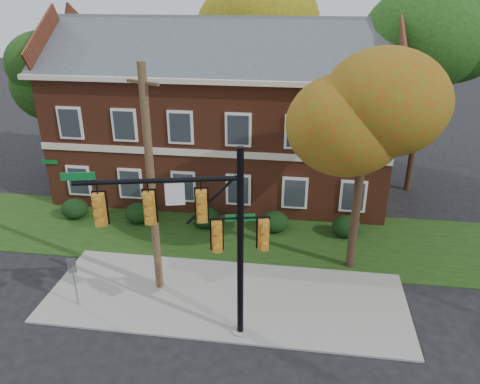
# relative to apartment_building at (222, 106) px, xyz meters

# --- Properties ---
(ground) EXTENTS (120.00, 120.00, 0.00)m
(ground) POSITION_rel_apartment_building_xyz_m (2.00, -11.95, -4.99)
(ground) COLOR black
(ground) RESTS_ON ground
(sidewalk) EXTENTS (14.00, 5.00, 0.08)m
(sidewalk) POSITION_rel_apartment_building_xyz_m (2.00, -10.95, -4.95)
(sidewalk) COLOR gray
(sidewalk) RESTS_ON ground
(grass_strip) EXTENTS (30.00, 6.00, 0.04)m
(grass_strip) POSITION_rel_apartment_building_xyz_m (2.00, -5.95, -4.97)
(grass_strip) COLOR #193811
(grass_strip) RESTS_ON ground
(apartment_building) EXTENTS (18.80, 8.80, 9.74)m
(apartment_building) POSITION_rel_apartment_building_xyz_m (0.00, 0.00, 0.00)
(apartment_building) COLOR brown
(apartment_building) RESTS_ON ground
(hedge_far_left) EXTENTS (1.40, 1.26, 1.05)m
(hedge_far_left) POSITION_rel_apartment_building_xyz_m (-7.00, -5.25, -4.46)
(hedge_far_left) COLOR black
(hedge_far_left) RESTS_ON ground
(hedge_left) EXTENTS (1.40, 1.26, 1.05)m
(hedge_left) POSITION_rel_apartment_building_xyz_m (-3.50, -5.25, -4.46)
(hedge_left) COLOR black
(hedge_left) RESTS_ON ground
(hedge_center) EXTENTS (1.40, 1.26, 1.05)m
(hedge_center) POSITION_rel_apartment_building_xyz_m (0.00, -5.25, -4.46)
(hedge_center) COLOR black
(hedge_center) RESTS_ON ground
(hedge_right) EXTENTS (1.40, 1.26, 1.05)m
(hedge_right) POSITION_rel_apartment_building_xyz_m (3.50, -5.25, -4.46)
(hedge_right) COLOR black
(hedge_right) RESTS_ON ground
(hedge_far_right) EXTENTS (1.40, 1.26, 1.05)m
(hedge_far_right) POSITION_rel_apartment_building_xyz_m (7.00, -5.25, -4.46)
(hedge_far_right) COLOR black
(hedge_far_right) RESTS_ON ground
(tree_near_right) EXTENTS (4.50, 4.25, 8.58)m
(tree_near_right) POSITION_rel_apartment_building_xyz_m (7.22, -8.09, 1.68)
(tree_near_right) COLOR black
(tree_near_right) RESTS_ON ground
(tree_left_rear) EXTENTS (5.40, 5.10, 8.88)m
(tree_left_rear) POSITION_rel_apartment_building_xyz_m (-9.73, -1.12, 1.69)
(tree_left_rear) COLOR black
(tree_left_rear) RESTS_ON ground
(tree_right_rear) EXTENTS (6.30, 5.95, 10.62)m
(tree_right_rear) POSITION_rel_apartment_building_xyz_m (11.31, 0.86, 3.13)
(tree_right_rear) COLOR black
(tree_right_rear) RESTS_ON ground
(tree_far_rear) EXTENTS (6.84, 6.46, 11.52)m
(tree_far_rear) POSITION_rel_apartment_building_xyz_m (1.34, 7.84, 3.86)
(tree_far_rear) COLOR black
(tree_far_rear) RESTS_ON ground
(traffic_signal) EXTENTS (6.11, 1.54, 6.95)m
(traffic_signal) POSITION_rel_apartment_building_xyz_m (1.64, -13.19, -0.67)
(traffic_signal) COLOR gray
(traffic_signal) RESTS_ON ground
(utility_pole) EXTENTS (1.32, 0.66, 8.98)m
(utility_pole) POSITION_rel_apartment_building_xyz_m (-0.78, -10.61, -0.43)
(utility_pole) COLOR #4B3223
(utility_pole) RESTS_ON ground
(sign_post) EXTENTS (0.30, 0.14, 2.11)m
(sign_post) POSITION_rel_apartment_building_xyz_m (-3.50, -12.24, -3.56)
(sign_post) COLOR slate
(sign_post) RESTS_ON ground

